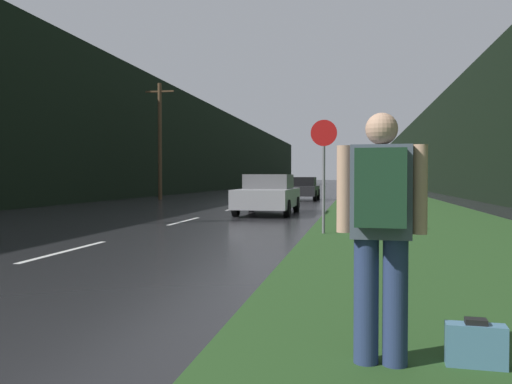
# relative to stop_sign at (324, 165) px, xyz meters

# --- Properties ---
(grass_verge) EXTENTS (6.00, 240.00, 0.02)m
(grass_verge) POSITION_rel_stop_sign_xyz_m (2.59, 28.47, -1.64)
(grass_verge) COLOR #26471E
(grass_verge) RESTS_ON ground_plane
(lane_stripe_b) EXTENTS (0.12, 3.00, 0.01)m
(lane_stripe_b) POSITION_rel_stop_sign_xyz_m (-4.50, -3.88, -1.65)
(lane_stripe_b) COLOR silver
(lane_stripe_b) RESTS_ON ground_plane
(lane_stripe_c) EXTENTS (0.12, 3.00, 0.01)m
(lane_stripe_c) POSITION_rel_stop_sign_xyz_m (-4.50, 3.12, -1.65)
(lane_stripe_c) COLOR silver
(lane_stripe_c) RESTS_ON ground_plane
(lane_stripe_d) EXTENTS (0.12, 3.00, 0.01)m
(lane_stripe_d) POSITION_rel_stop_sign_xyz_m (-4.50, 10.12, -1.65)
(lane_stripe_d) COLOR silver
(lane_stripe_d) RESTS_ON ground_plane
(lane_stripe_e) EXTENTS (0.12, 3.00, 0.01)m
(lane_stripe_e) POSITION_rel_stop_sign_xyz_m (-4.50, 17.12, -1.65)
(lane_stripe_e) COLOR silver
(lane_stripe_e) RESTS_ON ground_plane
(treeline_far_side) EXTENTS (2.00, 140.00, 8.69)m
(treeline_far_side) POSITION_rel_stop_sign_xyz_m (-14.59, 38.47, 2.69)
(treeline_far_side) COLOR black
(treeline_far_side) RESTS_ON ground_plane
(treeline_near_side) EXTENTS (2.00, 140.00, 8.21)m
(treeline_near_side) POSITION_rel_stop_sign_xyz_m (8.59, 38.47, 2.46)
(treeline_near_side) COLOR black
(treeline_near_side) RESTS_ON ground_plane
(utility_pole_far) EXTENTS (1.80, 0.24, 7.13)m
(utility_pole_far) POSITION_rel_stop_sign_xyz_m (-11.08, 18.58, 2.04)
(utility_pole_far) COLOR #4C3823
(utility_pole_far) RESTS_ON ground_plane
(stop_sign) EXTENTS (0.63, 0.07, 2.74)m
(stop_sign) POSITION_rel_stop_sign_xyz_m (0.00, 0.00, 0.00)
(stop_sign) COLOR slate
(stop_sign) RESTS_ON ground_plane
(hitchhiker_with_backpack) EXTENTS (0.63, 0.45, 1.82)m
(hitchhiker_with_backpack) POSITION_rel_stop_sign_xyz_m (0.94, -9.12, -0.61)
(hitchhiker_with_backpack) COLOR navy
(hitchhiker_with_backpack) RESTS_ON ground_plane
(suitcase) EXTENTS (0.42, 0.18, 0.36)m
(suitcase) POSITION_rel_stop_sign_xyz_m (1.60, -9.01, -1.49)
(suitcase) COLOR teal
(suitcase) RESTS_ON ground_plane
(car_passing_near) EXTENTS (2.00, 4.71, 1.48)m
(car_passing_near) POSITION_rel_stop_sign_xyz_m (-2.45, 6.86, -0.92)
(car_passing_near) COLOR #9E9EA3
(car_passing_near) RESTS_ON ground_plane
(car_passing_far) EXTENTS (2.01, 4.22, 1.39)m
(car_passing_far) POSITION_rel_stop_sign_xyz_m (-2.45, 19.42, -0.95)
(car_passing_far) COLOR black
(car_passing_far) RESTS_ON ground_plane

